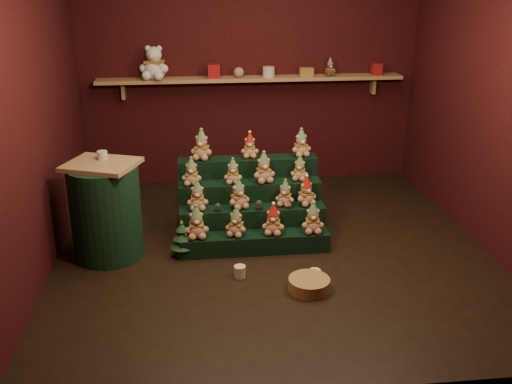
{
  "coord_description": "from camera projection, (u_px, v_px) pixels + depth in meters",
  "views": [
    {
      "loc": [
        -0.7,
        -4.83,
        2.46
      ],
      "look_at": [
        -0.13,
        0.25,
        0.5
      ],
      "focal_mm": 40.0,
      "sensor_mm": 36.0,
      "label": 1
    }
  ],
  "objects": [
    {
      "name": "side_table",
      "position": [
        106.0,
        211.0,
        5.16
      ],
      "size": [
        0.73,
        0.67,
        0.91
      ],
      "rotation": [
        0.0,
        0.0,
        -0.37
      ],
      "color": "tan",
      "rests_on": "ground"
    },
    {
      "name": "teddy_1",
      "position": [
        236.0,
        222.0,
        5.25
      ],
      "size": [
        0.25,
        0.24,
        0.28
      ],
      "primitive_type": null,
      "rotation": [
        0.0,
        0.0,
        -0.42
      ],
      "color": "#A57B5C",
      "rests_on": "riser_tier_front"
    },
    {
      "name": "right_wall",
      "position": [
        499.0,
        99.0,
        5.14
      ],
      "size": [
        0.1,
        4.0,
        2.8
      ],
      "primitive_type": "cube",
      "color": "black",
      "rests_on": "ground"
    },
    {
      "name": "teddy_3",
      "position": [
        313.0,
        218.0,
        5.31
      ],
      "size": [
        0.22,
        0.2,
        0.3
      ],
      "primitive_type": null,
      "rotation": [
        0.0,
        0.0,
        -0.06
      ],
      "color": "#A57B5C",
      "rests_on": "riser_tier_front"
    },
    {
      "name": "riser_tier_midback",
      "position": [
        250.0,
        207.0,
        5.7
      ],
      "size": [
        1.4,
        0.22,
        0.54
      ],
      "primitive_type": "cube",
      "color": "black",
      "rests_on": "ground"
    },
    {
      "name": "left_wall",
      "position": [
        29.0,
        110.0,
        4.71
      ],
      "size": [
        0.1,
        4.0,
        2.8
      ],
      "primitive_type": "cube",
      "color": "black",
      "rests_on": "ground"
    },
    {
      "name": "ground",
      "position": [
        272.0,
        249.0,
        5.43
      ],
      "size": [
        4.0,
        4.0,
        0.0
      ],
      "primitive_type": "plane",
      "color": "black",
      "rests_on": "ground"
    },
    {
      "name": "teddy_13",
      "position": [
        250.0,
        145.0,
        5.72
      ],
      "size": [
        0.19,
        0.18,
        0.25
      ],
      "primitive_type": null,
      "rotation": [
        0.0,
        0.0,
        -0.1
      ],
      "color": "#A57B5C",
      "rests_on": "riser_tier_back"
    },
    {
      "name": "snow_globe_a",
      "position": [
        218.0,
        207.0,
        5.36
      ],
      "size": [
        0.06,
        0.06,
        0.08
      ],
      "color": "black",
      "rests_on": "riser_tier_midfront"
    },
    {
      "name": "back_wall",
      "position": [
        250.0,
        68.0,
        6.83
      ],
      "size": [
        4.0,
        0.1,
        2.8
      ],
      "primitive_type": "cube",
      "color": "black",
      "rests_on": "ground"
    },
    {
      "name": "mini_christmas_tree",
      "position": [
        182.0,
        239.0,
        5.23
      ],
      "size": [
        0.22,
        0.22,
        0.37
      ],
      "rotation": [
        0.0,
        0.0,
        -0.36
      ],
      "color": "#4A311A",
      "rests_on": "ground"
    },
    {
      "name": "teddy_12",
      "position": [
        202.0,
        145.0,
        5.65
      ],
      "size": [
        0.27,
        0.26,
        0.3
      ],
      "primitive_type": null,
      "rotation": [
        0.0,
        0.0,
        -0.34
      ],
      "color": "#A57B5C",
      "rests_on": "riser_tier_back"
    },
    {
      "name": "teddy_9",
      "position": [
        233.0,
        171.0,
        5.52
      ],
      "size": [
        0.2,
        0.18,
        0.25
      ],
      "primitive_type": null,
      "rotation": [
        0.0,
        0.0,
        -0.12
      ],
      "color": "#A57B5C",
      "rests_on": "riser_tier_midback"
    },
    {
      "name": "teddy_11",
      "position": [
        300.0,
        168.0,
        5.62
      ],
      "size": [
        0.22,
        0.21,
        0.25
      ],
      "primitive_type": null,
      "rotation": [
        0.0,
        0.0,
        -0.33
      ],
      "color": "#A57B5C",
      "rests_on": "riser_tier_midback"
    },
    {
      "name": "mug_right",
      "position": [
        315.0,
        275.0,
        4.87
      ],
      "size": [
        0.1,
        0.1,
        0.1
      ],
      "primitive_type": "cylinder",
      "color": "beige",
      "rests_on": "ground"
    },
    {
      "name": "gift_tin_cream",
      "position": [
        269.0,
        72.0,
        6.67
      ],
      "size": [
        0.14,
        0.14,
        0.12
      ],
      "primitive_type": "cylinder",
      "color": "beige",
      "rests_on": "back_shelf"
    },
    {
      "name": "white_bear",
      "position": [
        154.0,
        58.0,
        6.46
      ],
      "size": [
        0.41,
        0.38,
        0.48
      ],
      "primitive_type": null,
      "rotation": [
        0.0,
        0.0,
        -0.26
      ],
      "color": "white",
      "rests_on": "back_shelf"
    },
    {
      "name": "table_ornament",
      "position": [
        102.0,
        155.0,
        5.08
      ],
      "size": [
        0.09,
        0.09,
        0.07
      ],
      "primitive_type": "cylinder",
      "color": "beige",
      "rests_on": "side_table"
    },
    {
      "name": "teddy_2",
      "position": [
        273.0,
        219.0,
        5.28
      ],
      "size": [
        0.25,
        0.23,
        0.29
      ],
      "primitive_type": null,
      "rotation": [
        0.0,
        0.0,
        -0.23
      ],
      "color": "#A57B5C",
      "rests_on": "riser_tier_front"
    },
    {
      "name": "snow_globe_b",
      "position": [
        259.0,
        205.0,
        5.4
      ],
      "size": [
        0.07,
        0.07,
        0.1
      ],
      "color": "black",
      "rests_on": "riser_tier_midfront"
    },
    {
      "name": "shelf_plush_ball",
      "position": [
        239.0,
        72.0,
        6.64
      ],
      "size": [
        0.12,
        0.12,
        0.12
      ],
      "primitive_type": "sphere",
      "color": "#A57B5C",
      "rests_on": "back_shelf"
    },
    {
      "name": "teddy_14",
      "position": [
        301.0,
        143.0,
        5.75
      ],
      "size": [
        0.23,
        0.21,
        0.28
      ],
      "primitive_type": null,
      "rotation": [
        0.0,
        0.0,
        0.19
      ],
      "color": "#A57B5C",
      "rests_on": "riser_tier_back"
    },
    {
      "name": "teddy_4",
      "position": [
        197.0,
        195.0,
        5.37
      ],
      "size": [
        0.21,
        0.19,
        0.29
      ],
      "primitive_type": null,
      "rotation": [
        0.0,
        0.0,
        -0.01
      ],
      "color": "#A57B5C",
      "rests_on": "riser_tier_midfront"
    },
    {
      "name": "mug_left",
      "position": [
        240.0,
        271.0,
        4.92
      ],
      "size": [
        0.1,
        0.1,
        0.1
      ],
      "primitive_type": "cylinder",
      "color": "beige",
      "rests_on": "ground"
    },
    {
      "name": "riser_tier_back",
      "position": [
        248.0,
        191.0,
        5.87
      ],
      "size": [
        1.4,
        0.22,
        0.72
      ],
      "primitive_type": "cube",
      "color": "black",
      "rests_on": "ground"
    },
    {
      "name": "riser_tier_midfront",
      "position": [
        252.0,
        224.0,
        5.53
      ],
      "size": [
        1.4,
        0.22,
        0.36
      ],
      "primitive_type": "cube",
      "color": "black",
      "rests_on": "ground"
    },
    {
      "name": "teddy_7",
      "position": [
        306.0,
        191.0,
        5.48
      ],
      "size": [
        0.25,
        0.24,
        0.28
      ],
      "primitive_type": null,
      "rotation": [
        0.0,
        0.0,
        0.36
      ],
      "color": "#A57B5C",
      "rests_on": "riser_tier_midfront"
    },
    {
      "name": "riser_tier_front",
      "position": [
        255.0,
        243.0,
        5.36
      ],
      "size": [
        1.4,
        0.22,
        0.18
      ],
      "primitive_type": "cube",
      "color": "black",
      "rests_on": "ground"
    },
    {
      "name": "teddy_8",
      "position": [
        192.0,
        172.0,
        5.48
      ],
      "size": [
        0.21,
        0.2,
        0.27
      ],
      "primitive_type": null,
      "rotation": [
        0.0,
        0.0,
        -0.13
      ],
      "color": "#A57B5C",
      "rests_on": "riser_tier_midback"
    },
    {
      "name": "scarf_gift_box",
      "position": [
        306.0,
        72.0,
        6.72
      ],
      "size": [
        0.16,
        0.1,
        0.1
      ],
      "primitive_type": "cube",
      "color": "#C3681B",
      "rests_on": "back_shelf"
    },
    {
      "name": "brown_bear",
      "position": [
        330.0,
        67.0,
        6.72
      ],
      "size": [
        0.16,
        0.15,
        0.2
      ],
      "primitive_type": null,
      "rotation": [
        0.0,
        0.0,
        0.16
      ],
      "color": "#4E341A",
      "rests_on": "back_shelf"
    },
    {
      "name": "teddy_10",
      "position": [
        264.0,
        167.0,
        5.55
      ],
      "size": [
        0.25,
        0.23,
        0.3
      ],
      "primitive_type": null,
      "rotation": [
        0.0,
        0.0,
        0.2
      ],
      "color": "#A57B5C",
      "rests_on": "riser_tier_midback"
    },
    {
      "name": "teddy_6",
      "position": [
        285.0,
        193.0,
        5.46
      ],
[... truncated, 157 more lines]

